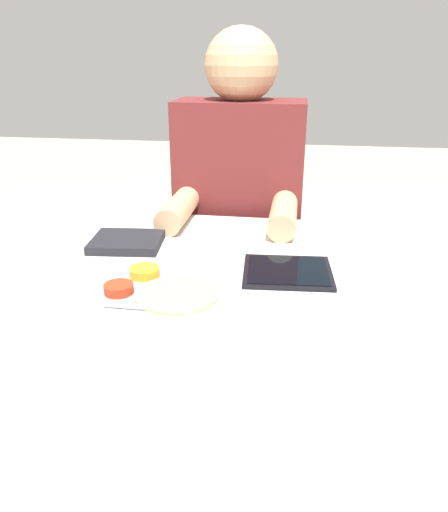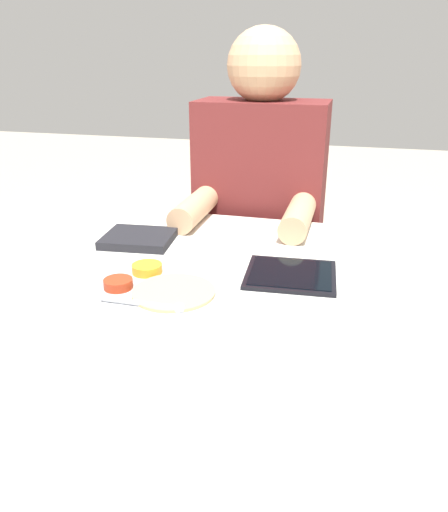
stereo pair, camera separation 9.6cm
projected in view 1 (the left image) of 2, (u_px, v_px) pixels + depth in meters
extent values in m
cube|color=silver|center=(174.00, 425.00, 1.14)|extent=(1.06, 0.87, 0.73)
cylinder|color=#B7BABF|center=(154.00, 293.00, 0.94)|extent=(0.27, 0.27, 0.01)
cylinder|color=gold|center=(145.00, 272.00, 0.99)|extent=(0.06, 0.06, 0.02)
cylinder|color=#A83319|center=(119.00, 289.00, 0.92)|extent=(0.06, 0.06, 0.02)
cylinder|color=tan|center=(177.00, 294.00, 0.91)|extent=(0.16, 0.16, 0.01)
cylinder|color=#B7BABF|center=(146.00, 307.00, 0.86)|extent=(0.15, 0.01, 0.01)
sphere|color=#B7BABF|center=(187.00, 311.00, 0.85)|extent=(0.02, 0.02, 0.02)
cube|color=silver|center=(127.00, 244.00, 1.18)|extent=(0.17, 0.15, 0.01)
cube|color=black|center=(127.00, 242.00, 1.18)|extent=(0.17, 0.16, 0.02)
cube|color=black|center=(287.00, 272.00, 1.03)|extent=(0.19, 0.18, 0.01)
cube|color=black|center=(288.00, 270.00, 1.03)|extent=(0.17, 0.16, 0.00)
cube|color=black|center=(238.00, 345.00, 1.71)|extent=(0.34, 0.22, 0.44)
cube|color=maroon|center=(240.00, 201.00, 1.52)|extent=(0.37, 0.20, 0.59)
sphere|color=tan|center=(241.00, 65.00, 1.37)|extent=(0.20, 0.20, 0.20)
cylinder|color=tan|center=(179.00, 209.00, 1.34)|extent=(0.07, 0.25, 0.07)
cylinder|color=tan|center=(283.00, 214.00, 1.30)|extent=(0.07, 0.25, 0.07)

